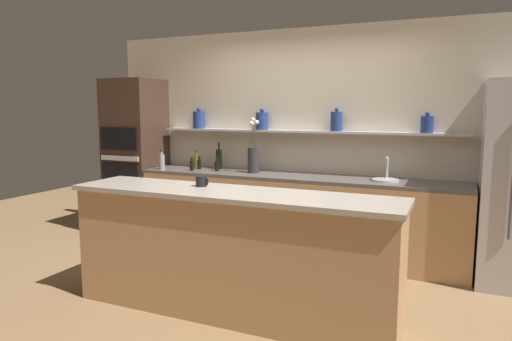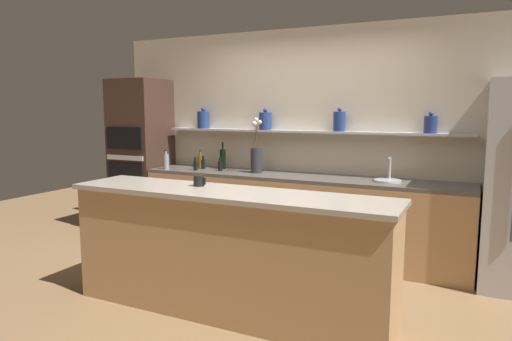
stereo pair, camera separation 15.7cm
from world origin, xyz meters
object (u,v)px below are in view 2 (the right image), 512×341
at_px(bottle_spirit_4, 166,161).
at_px(sink_fixture, 388,179).
at_px(oven_tower, 141,157).
at_px(bottle_sauce_3, 220,165).
at_px(bottle_wine_1, 223,159).
at_px(bottle_sauce_2, 203,163).
at_px(flower_vase, 256,157).
at_px(bottle_sauce_0, 195,165).
at_px(bottle_oil_5, 200,161).
at_px(coffee_mug, 199,181).

bearing_deg(bottle_spirit_4, sink_fixture, 4.09).
height_order(oven_tower, bottle_sauce_3, oven_tower).
relative_size(bottle_wine_1, bottle_sauce_2, 2.07).
distance_m(flower_vase, bottle_sauce_0, 0.79).
bearing_deg(bottle_spirit_4, bottle_sauce_3, 12.43).
distance_m(flower_vase, bottle_spirit_4, 1.19).
relative_size(bottle_sauce_2, bottle_sauce_3, 1.01).
bearing_deg(oven_tower, bottle_spirit_4, -18.28).
distance_m(bottle_wine_1, bottle_oil_5, 0.33).
bearing_deg(oven_tower, bottle_wine_1, 6.58).
relative_size(flower_vase, coffee_mug, 5.79).
distance_m(bottle_wine_1, coffee_mug, 1.87).
bearing_deg(bottle_sauce_0, sink_fixture, 3.35).
height_order(flower_vase, bottle_wine_1, flower_vase).
bearing_deg(flower_vase, bottle_wine_1, 167.23).
height_order(bottle_sauce_0, bottle_oil_5, bottle_oil_5).
xyz_separation_m(sink_fixture, bottle_sauce_3, (-1.99, -0.04, 0.04)).
relative_size(oven_tower, bottle_sauce_0, 12.55).
height_order(oven_tower, bottle_spirit_4, oven_tower).
distance_m(bottle_sauce_0, bottle_oil_5, 0.26).
relative_size(oven_tower, bottle_sauce_3, 12.68).
xyz_separation_m(bottle_sauce_0, coffee_mug, (1.00, -1.45, 0.08)).
distance_m(bottle_sauce_3, coffee_mug, 1.70).
bearing_deg(coffee_mug, bottle_wine_1, 113.92).
xyz_separation_m(flower_vase, coffee_mug, (0.23, -1.59, -0.04)).
distance_m(bottle_sauce_2, coffee_mug, 1.89).
bearing_deg(bottle_sauce_3, coffee_mug, -65.63).
bearing_deg(bottle_sauce_2, bottle_spirit_4, -151.85).
distance_m(bottle_wine_1, bottle_sauce_3, 0.18).
relative_size(sink_fixture, bottle_wine_1, 0.83).
relative_size(flower_vase, bottle_sauce_2, 3.94).
distance_m(bottle_sauce_0, coffee_mug, 1.76).
bearing_deg(coffee_mug, bottle_sauce_0, 124.47).
bearing_deg(flower_vase, coffee_mug, -81.71).
bearing_deg(oven_tower, bottle_oil_5, 8.19).
distance_m(bottle_sauce_0, bottle_sauce_2, 0.16).
relative_size(flower_vase, bottle_sauce_0, 3.96).
relative_size(sink_fixture, bottle_sauce_3, 1.73).
xyz_separation_m(flower_vase, bottle_sauce_2, (-0.76, 0.02, -0.12)).
bearing_deg(bottle_sauce_0, bottle_sauce_2, 86.60).
relative_size(flower_vase, sink_fixture, 2.31).
height_order(bottle_wine_1, coffee_mug, bottle_wine_1).
xyz_separation_m(flower_vase, bottle_spirit_4, (-1.17, -0.20, -0.09)).
distance_m(bottle_sauce_3, bottle_spirit_4, 0.71).
height_order(bottle_sauce_0, bottle_sauce_2, same).
distance_m(oven_tower, bottle_wine_1, 1.19).
relative_size(bottle_wine_1, bottle_spirit_4, 1.41).
bearing_deg(sink_fixture, bottle_wine_1, 176.54).
height_order(sink_fixture, bottle_sauce_2, sink_fixture).
bearing_deg(bottle_wine_1, oven_tower, -173.42).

